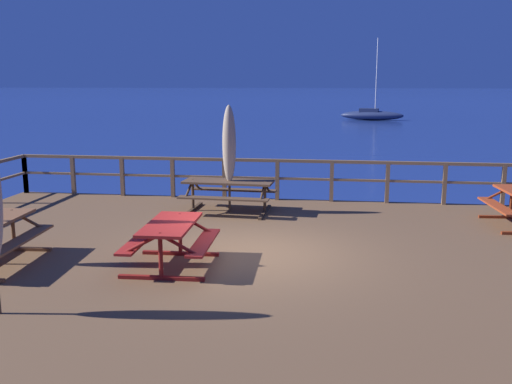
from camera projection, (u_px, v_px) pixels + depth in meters
ground_plane at (250, 285)px, 10.60m from camera, size 600.00×600.00×0.00m
wooden_deck at (250, 269)px, 10.54m from camera, size 14.53×10.02×0.62m
railing_waterside_far at (277, 173)px, 15.07m from camera, size 14.33×0.10×1.09m
picnic_table_mid_left at (228, 189)px, 13.70m from camera, size 2.20×1.50×0.78m
picnic_table_mid_right at (171, 235)px, 9.63m from camera, size 1.46×1.73×0.78m
patio_umbrella_tall_front at (229, 145)px, 13.50m from camera, size 0.32×0.32×2.56m
sailboat_distant at (372, 115)px, 55.35m from camera, size 6.19×2.60×7.72m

